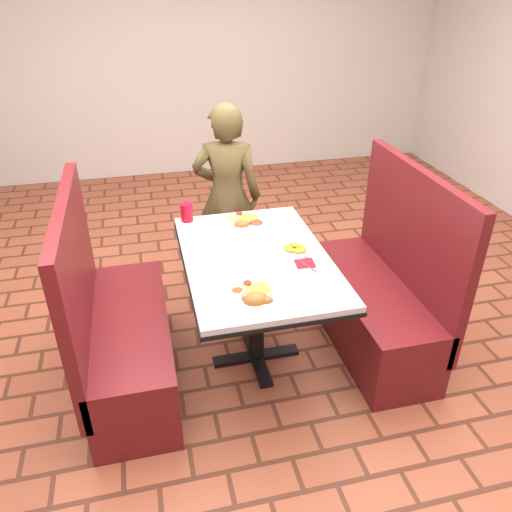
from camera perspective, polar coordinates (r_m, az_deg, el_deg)
The scene contains 15 objects.
room at distance 2.45m, azimuth 0.00°, elevation 24.29°, with size 7.00×7.04×2.82m.
dining_table at distance 2.86m, azimuth 0.00°, elevation -1.67°, with size 0.81×1.21×0.75m.
booth_bench_left at distance 3.00m, azimuth -15.19°, elevation -8.79°, with size 0.47×1.20×1.17m.
booth_bench_right at distance 3.29m, azimuth 13.70°, elevation -4.72°, with size 0.47×1.20×1.17m.
diner_person at distance 3.73m, azimuth -3.30°, elevation 6.81°, with size 0.50×0.33×1.38m, color brown.
near_dinner_plate at distance 2.45m, azimuth -0.22°, elevation -4.13°, with size 0.29×0.29×0.09m.
far_dinner_plate at distance 3.17m, azimuth -1.25°, elevation 4.21°, with size 0.30×0.30×0.08m.
plantain_plate at distance 2.86m, azimuth 4.46°, elevation 0.71°, with size 0.20×0.20×0.03m.
maroon_napkin at distance 2.75m, azimuth 5.60°, elevation -0.83°, with size 0.11×0.11×0.00m, color maroon.
spoon_utensil at distance 2.71m, azimuth 6.09°, elevation -1.29°, with size 0.01×0.14×0.00m, color #BCBCC0.
red_tumbler at distance 3.22m, azimuth -7.92°, elevation 4.97°, with size 0.08×0.08×0.12m, color red.
paper_napkin at distance 2.50m, azimuth 8.45°, elevation -4.37°, with size 0.20×0.15×0.01m, color white.
knife_utensil at distance 2.48m, azimuth -0.64°, elevation -4.16°, with size 0.01×0.18×0.00m, color silver.
fork_utensil at distance 2.50m, azimuth 0.25°, elevation -3.88°, with size 0.01×0.14×0.00m, color #B7B8BC.
lettuce_shreds at distance 2.87m, azimuth 0.49°, elevation 0.69°, with size 0.28×0.32×0.00m, color #96C950, non-canonical shape.
Camera 1 is at (-0.57, -2.37, 2.15)m, focal length 35.00 mm.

